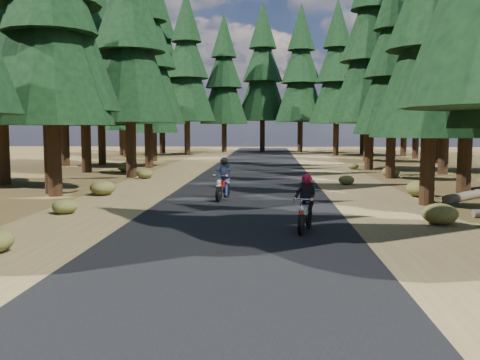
# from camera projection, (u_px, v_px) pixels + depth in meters

# --- Properties ---
(ground) EXTENTS (120.00, 120.00, 0.00)m
(ground) POSITION_uv_depth(u_px,v_px,m) (237.00, 228.00, 13.68)
(ground) COLOR #423417
(ground) RESTS_ON ground
(road) EXTENTS (6.00, 100.00, 0.01)m
(road) POSITION_uv_depth(u_px,v_px,m) (246.00, 201.00, 18.65)
(road) COLOR black
(road) RESTS_ON ground
(shoulder_l) EXTENTS (3.20, 100.00, 0.01)m
(shoulder_l) POSITION_uv_depth(u_px,v_px,m) (116.00, 201.00, 18.90)
(shoulder_l) COLOR brown
(shoulder_l) RESTS_ON ground
(shoulder_r) EXTENTS (3.20, 100.00, 0.01)m
(shoulder_r) POSITION_uv_depth(u_px,v_px,m) (379.00, 203.00, 18.39)
(shoulder_r) COLOR brown
(shoulder_r) RESTS_ON ground
(pine_forest) EXTENTS (34.59, 55.08, 16.32)m
(pine_forest) POSITION_uv_depth(u_px,v_px,m) (257.00, 44.00, 33.83)
(pine_forest) COLOR black
(pine_forest) RESTS_ON ground
(understory_shrubs) EXTENTS (15.62, 30.29, 0.62)m
(understory_shrubs) POSITION_uv_depth(u_px,v_px,m) (271.00, 190.00, 19.88)
(understory_shrubs) COLOR #474C1E
(understory_shrubs) RESTS_ON ground
(rider_lead) EXTENTS (0.85, 1.66, 1.42)m
(rider_lead) POSITION_uv_depth(u_px,v_px,m) (305.00, 212.00, 13.22)
(rider_lead) COLOR beige
(rider_lead) RESTS_ON road
(rider_follow) EXTENTS (0.80, 1.75, 1.50)m
(rider_follow) POSITION_uv_depth(u_px,v_px,m) (223.00, 186.00, 19.06)
(rider_follow) COLOR #99120A
(rider_follow) RESTS_ON road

